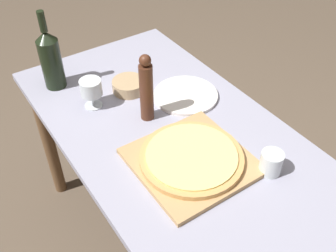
{
  "coord_description": "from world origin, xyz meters",
  "views": [
    {
      "loc": [
        -0.61,
        -0.84,
        1.71
      ],
      "look_at": [
        -0.04,
        0.0,
        0.81
      ],
      "focal_mm": 42.0,
      "sensor_mm": 36.0,
      "label": 1
    }
  ],
  "objects_px": {
    "pepper_mill": "(146,89)",
    "wine_glass": "(91,89)",
    "pizza": "(192,157)",
    "small_bowl": "(129,86)",
    "wine_bottle": "(51,59)"
  },
  "relations": [
    {
      "from": "wine_bottle",
      "to": "wine_glass",
      "type": "xyz_separation_m",
      "value": [
        0.07,
        -0.21,
        -0.05
      ]
    },
    {
      "from": "wine_bottle",
      "to": "pepper_mill",
      "type": "relative_size",
      "value": 1.22
    },
    {
      "from": "wine_glass",
      "to": "small_bowl",
      "type": "height_order",
      "value": "wine_glass"
    },
    {
      "from": "pizza",
      "to": "wine_glass",
      "type": "height_order",
      "value": "wine_glass"
    },
    {
      "from": "small_bowl",
      "to": "pizza",
      "type": "bearing_deg",
      "value": -93.85
    },
    {
      "from": "pepper_mill",
      "to": "small_bowl",
      "type": "bearing_deg",
      "value": 81.85
    },
    {
      "from": "pizza",
      "to": "wine_bottle",
      "type": "bearing_deg",
      "value": 106.67
    },
    {
      "from": "small_bowl",
      "to": "wine_bottle",
      "type": "bearing_deg",
      "value": 139.23
    },
    {
      "from": "wine_bottle",
      "to": "pepper_mill",
      "type": "bearing_deg",
      "value": -62.04
    },
    {
      "from": "pepper_mill",
      "to": "wine_glass",
      "type": "relative_size",
      "value": 2.28
    },
    {
      "from": "pepper_mill",
      "to": "wine_glass",
      "type": "distance_m",
      "value": 0.23
    },
    {
      "from": "pizza",
      "to": "wine_bottle",
      "type": "distance_m",
      "value": 0.71
    },
    {
      "from": "pizza",
      "to": "small_bowl",
      "type": "distance_m",
      "value": 0.47
    },
    {
      "from": "pepper_mill",
      "to": "wine_glass",
      "type": "xyz_separation_m",
      "value": [
        -0.14,
        0.18,
        -0.05
      ]
    },
    {
      "from": "pepper_mill",
      "to": "small_bowl",
      "type": "distance_m",
      "value": 0.22
    }
  ]
}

